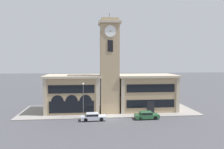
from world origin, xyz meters
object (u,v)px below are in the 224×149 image
object	(u,v)px
street_lamp	(83,95)
bollard	(140,114)
parked_car_near	(93,117)
parked_car_mid	(146,115)

from	to	relation	value
street_lamp	bollard	world-z (taller)	street_lamp
parked_car_near	parked_car_mid	xyz separation A→B (m)	(9.74, 0.00, 0.01)
parked_car_mid	bollard	xyz separation A→B (m)	(-0.81, 1.42, -0.04)
parked_car_near	street_lamp	world-z (taller)	street_lamp
parked_car_near	parked_car_mid	world-z (taller)	parked_car_mid
bollard	parked_car_mid	bearing A→B (deg)	-60.23
street_lamp	parked_car_mid	bearing A→B (deg)	-8.39
parked_car_mid	street_lamp	world-z (taller)	street_lamp
parked_car_near	bollard	size ratio (longest dim) A/B	4.22
parked_car_near	street_lamp	size ratio (longest dim) A/B	0.70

